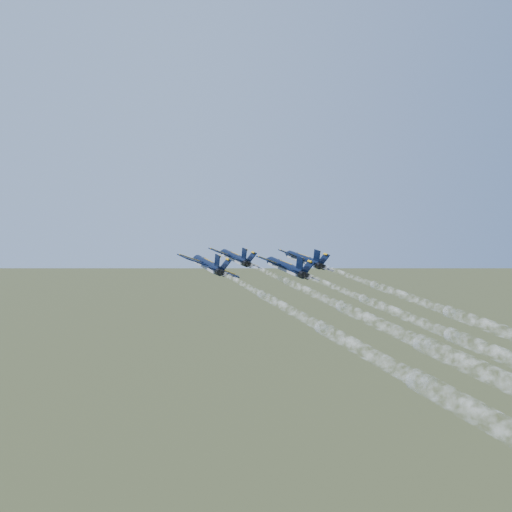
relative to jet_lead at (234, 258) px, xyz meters
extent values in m
cylinder|color=black|center=(0.09, -0.32, 0.03)|extent=(4.98, 13.18, 2.17)
cone|color=black|center=(-1.62, 7.27, 0.03)|extent=(2.68, 2.97, 2.17)
ellipsoid|color=black|center=(-0.45, 2.98, 0.53)|extent=(1.68, 2.56, 1.11)
cube|color=gray|center=(-0.15, -0.37, -0.56)|extent=(4.06, 11.73, 0.96)
cube|color=black|center=(-2.80, -1.78, 1.19)|extent=(6.20, 5.43, 2.29)
cube|color=#DA9E0B|center=(-3.13, -0.14, 1.28)|extent=(4.65, 2.95, 2.26)
cube|color=black|center=(3.24, -0.42, -1.30)|extent=(5.62, 3.62, 2.29)
cube|color=#DA9E0B|center=(2.91, 1.22, -1.21)|extent=(5.22, 0.82, 2.26)
cube|color=black|center=(-0.41, -6.81, 0.80)|extent=(2.88, 2.67, 1.08)
cube|color=black|center=(3.32, -5.96, -0.74)|extent=(2.64, 1.94, 1.08)
cube|color=black|center=(1.05, -5.77, 1.62)|extent=(0.80, 2.18, 2.56)
cube|color=black|center=(2.56, -5.43, 1.00)|extent=(2.19, 2.49, 2.06)
cylinder|color=black|center=(1.17, -7.15, 0.11)|extent=(1.63, 1.46, 1.40)
cylinder|color=black|center=(1.97, -6.97, -0.22)|extent=(1.63, 1.46, 1.40)
cylinder|color=black|center=(-7.27, -13.14, 0.03)|extent=(4.98, 13.18, 2.17)
cone|color=black|center=(-8.98, -5.55, 0.03)|extent=(2.68, 2.97, 2.17)
ellipsoid|color=black|center=(-7.80, -9.84, 0.53)|extent=(1.68, 2.56, 1.11)
cube|color=gray|center=(-7.50, -13.20, -0.56)|extent=(4.06, 11.73, 0.96)
cube|color=black|center=(-10.15, -14.60, 1.19)|extent=(6.20, 5.43, 2.29)
cube|color=#DA9E0B|center=(-10.48, -12.96, 1.28)|extent=(4.65, 2.95, 2.26)
cube|color=black|center=(-4.11, -13.24, -1.30)|extent=(5.62, 3.62, 2.29)
cube|color=#DA9E0B|center=(-4.44, -11.60, -1.21)|extent=(5.22, 0.82, 2.26)
cube|color=black|center=(-7.77, -19.63, 0.80)|extent=(2.88, 2.67, 1.08)
cube|color=black|center=(-4.04, -18.79, -0.74)|extent=(2.64, 1.94, 1.08)
cube|color=black|center=(-6.31, -18.59, 1.62)|extent=(0.80, 2.18, 2.56)
cube|color=black|center=(-4.80, -18.25, 1.00)|extent=(2.19, 2.49, 2.06)
cylinder|color=black|center=(-6.19, -19.98, 0.11)|extent=(1.63, 1.46, 1.40)
cylinder|color=black|center=(-5.39, -19.80, -0.22)|extent=(1.63, 1.46, 1.40)
cylinder|color=black|center=(13.24, -7.24, 0.03)|extent=(4.98, 13.18, 2.17)
cone|color=black|center=(11.53, 0.36, 0.03)|extent=(2.68, 2.97, 2.17)
ellipsoid|color=black|center=(12.70, -3.94, 0.53)|extent=(1.68, 2.56, 1.11)
cube|color=gray|center=(13.01, -7.29, -0.56)|extent=(4.06, 11.73, 0.96)
cube|color=black|center=(10.36, -8.69, 1.19)|extent=(6.20, 5.43, 2.29)
cube|color=#DA9E0B|center=(10.03, -7.06, 1.28)|extent=(4.65, 2.95, 2.26)
cube|color=black|center=(16.40, -7.33, -1.30)|extent=(5.62, 3.62, 2.29)
cube|color=#DA9E0B|center=(16.07, -5.69, -1.21)|extent=(5.22, 0.82, 2.26)
cube|color=black|center=(12.74, -13.72, 0.80)|extent=(2.88, 2.67, 1.08)
cube|color=black|center=(16.47, -12.88, -0.74)|extent=(2.64, 1.94, 1.08)
cube|color=black|center=(14.20, -12.69, 1.62)|extent=(0.80, 2.18, 2.56)
cube|color=black|center=(15.71, -12.35, 1.00)|extent=(2.19, 2.49, 2.06)
cylinder|color=black|center=(14.32, -14.07, 0.11)|extent=(1.63, 1.46, 1.40)
cylinder|color=black|center=(15.12, -13.89, -0.22)|extent=(1.63, 1.46, 1.40)
cylinder|color=black|center=(6.06, -19.83, 0.03)|extent=(4.98, 13.18, 2.17)
cone|color=black|center=(4.35, -12.24, 0.03)|extent=(2.68, 2.97, 2.17)
ellipsoid|color=black|center=(5.52, -16.53, 0.53)|extent=(1.68, 2.56, 1.11)
cube|color=gray|center=(5.83, -19.88, -0.56)|extent=(4.06, 11.73, 0.96)
cube|color=black|center=(3.17, -21.29, 1.19)|extent=(6.20, 5.43, 2.29)
cube|color=#DA9E0B|center=(2.84, -19.65, 1.28)|extent=(4.65, 2.95, 2.26)
cube|color=black|center=(9.22, -19.93, -1.30)|extent=(5.62, 3.62, 2.29)
cube|color=#DA9E0B|center=(8.89, -18.29, -1.21)|extent=(5.22, 0.82, 2.26)
cube|color=black|center=(5.56, -26.32, 0.80)|extent=(2.88, 2.67, 1.08)
cube|color=black|center=(9.29, -25.47, -0.74)|extent=(2.64, 1.94, 1.08)
cube|color=black|center=(7.02, -25.28, 1.62)|extent=(0.80, 2.18, 2.56)
cube|color=black|center=(8.53, -24.94, 1.00)|extent=(2.19, 2.49, 2.06)
cylinder|color=black|center=(7.14, -26.66, 0.11)|extent=(1.63, 1.46, 1.40)
cylinder|color=black|center=(7.94, -26.48, -0.22)|extent=(1.63, 1.46, 1.40)
cylinder|color=white|center=(3.57, -15.81, 0.03)|extent=(5.20, 18.38, 1.15)
cylinder|color=white|center=(7.43, -32.91, 0.03)|extent=(5.63, 18.48, 1.58)
cylinder|color=white|center=(11.28, -50.01, 0.03)|extent=(6.13, 18.59, 2.09)
cylinder|color=white|center=(15.13, -67.12, 0.03)|extent=(6.70, 18.72, 2.68)
cylinder|color=white|center=(-3.78, -28.63, 0.03)|extent=(5.20, 18.38, 1.15)
cylinder|color=white|center=(0.07, -45.73, 0.03)|extent=(5.63, 18.48, 1.58)
cylinder|color=white|center=(3.92, -62.84, 0.03)|extent=(6.13, 18.59, 2.09)
cylinder|color=white|center=(7.78, -79.94, 0.03)|extent=(6.70, 18.72, 2.68)
cylinder|color=white|center=(16.73, -22.72, 0.03)|extent=(5.20, 18.38, 1.15)
cylinder|color=white|center=(20.58, -39.83, 0.03)|extent=(5.63, 18.48, 1.58)
cylinder|color=white|center=(24.43, -56.93, 0.03)|extent=(6.13, 18.59, 2.09)
cylinder|color=white|center=(9.55, -35.32, 0.03)|extent=(5.20, 18.38, 1.15)
cylinder|color=white|center=(13.40, -52.42, 0.03)|extent=(5.63, 18.48, 1.58)
camera|label=1|loc=(-20.63, -118.81, 11.69)|focal=40.00mm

